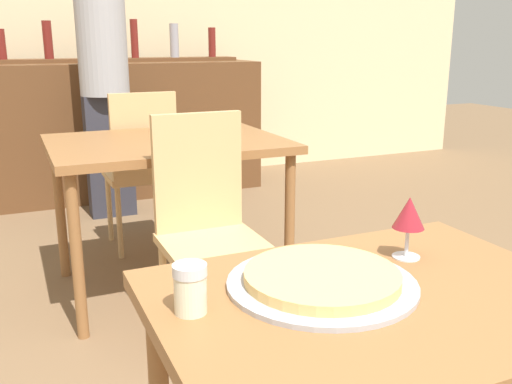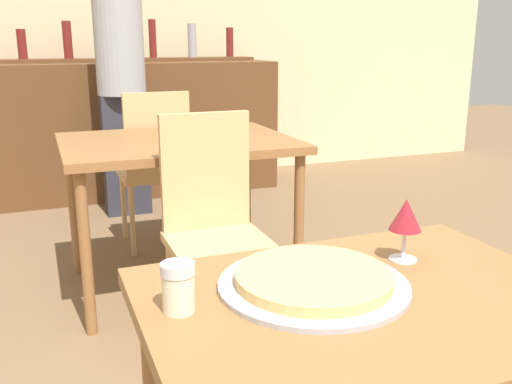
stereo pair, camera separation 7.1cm
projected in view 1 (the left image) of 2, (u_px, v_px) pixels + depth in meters
name	position (u px, v px, depth m)	size (l,w,h in m)	color
wall_back	(85.00, 22.00, 4.86)	(8.00, 0.05, 2.80)	beige
dining_table_near	(373.00, 334.00, 1.26)	(0.95, 0.70, 0.72)	brown
dining_table_far	(167.00, 156.00, 2.83)	(1.12, 0.86, 0.78)	brown
bar_counter	(101.00, 131.00, 4.64)	(2.60, 0.56, 1.08)	brown
bar_back_shelf	(91.00, 54.00, 4.59)	(2.39, 0.24, 0.34)	brown
chair_far_side_front	(206.00, 217.00, 2.34)	(0.40, 0.40, 0.97)	tan
chair_far_side_back	(142.00, 162.00, 3.39)	(0.40, 0.40, 0.97)	tan
pizza_tray	(322.00, 279.00, 1.27)	(0.43, 0.43, 0.04)	#A3A3A8
cheese_shaker	(190.00, 288.00, 1.14)	(0.07, 0.07, 0.10)	beige
person_standing	(104.00, 77.00, 3.99)	(0.34, 0.34, 1.83)	#2D2D38
wine_glass	(409.00, 215.00, 1.42)	(0.08, 0.08, 0.16)	silver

